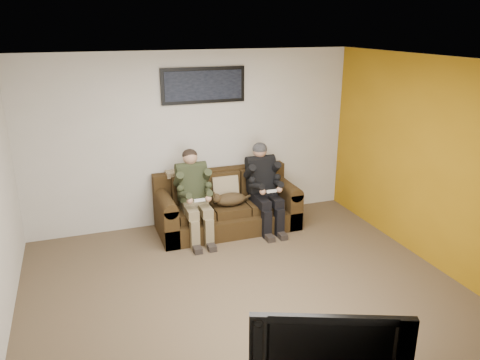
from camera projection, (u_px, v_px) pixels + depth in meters
name	position (u px, v px, depth m)	size (l,w,h in m)	color
floor	(246.00, 292.00, 5.42)	(5.00, 5.00, 0.00)	brown
ceiling	(247.00, 62.00, 4.59)	(5.00, 5.00, 0.00)	silver
wall_back	(194.00, 139.00, 7.01)	(5.00, 5.00, 0.00)	beige
wall_front	(368.00, 297.00, 3.00)	(5.00, 5.00, 0.00)	beige
wall_right	(435.00, 164.00, 5.80)	(4.50, 4.50, 0.00)	beige
accent_wall_right	(434.00, 164.00, 5.80)	(4.50, 4.50, 0.00)	#A67510
sofa	(226.00, 207.00, 7.06)	(2.07, 0.89, 0.85)	#33230F
throw_pillow	(225.00, 189.00, 7.00)	(0.40, 0.11, 0.38)	tan
throw_blanket	(180.00, 173.00, 6.92)	(0.42, 0.21, 0.08)	tan
person_left	(194.00, 191.00, 6.61)	(0.51, 0.87, 1.27)	#7B6D4D
person_right	(263.00, 182.00, 6.95)	(0.51, 0.86, 1.28)	black
cat	(229.00, 199.00, 6.83)	(0.66, 0.26, 0.24)	#4E391E
framed_poster	(203.00, 85.00, 6.77)	(1.25, 0.05, 0.52)	black
television	(328.00, 345.00, 3.42)	(1.16, 0.15, 0.67)	black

